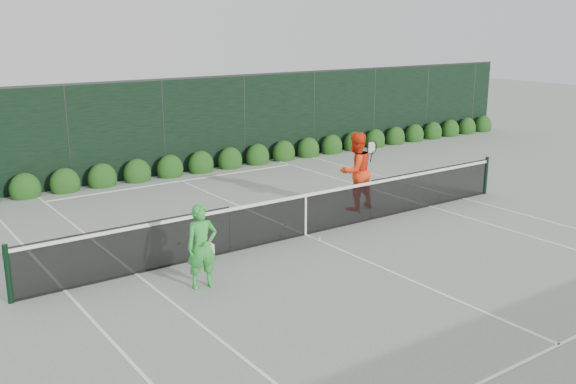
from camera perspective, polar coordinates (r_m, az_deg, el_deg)
ground at (r=14.77m, az=1.56°, el=-3.84°), size 80.00×80.00×0.00m
tennis_net at (r=14.59m, az=1.50°, el=-1.88°), size 12.90×0.10×1.07m
player_woman at (r=11.77m, az=-7.65°, el=-4.83°), size 0.66×0.47×1.57m
player_man at (r=16.68m, az=6.04°, el=1.87°), size 1.00×0.79×2.02m
court_lines at (r=14.76m, az=1.56°, el=-3.82°), size 11.03×23.83×0.01m
windscreen_fence at (r=12.36m, az=9.17°, el=-0.39°), size 32.00×21.07×3.06m
hedge_row at (r=20.66m, az=-10.43°, el=2.00°), size 31.66×0.65×0.94m
tennis_balls at (r=14.83m, az=-0.88°, el=-3.61°), size 4.93×1.63×0.07m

